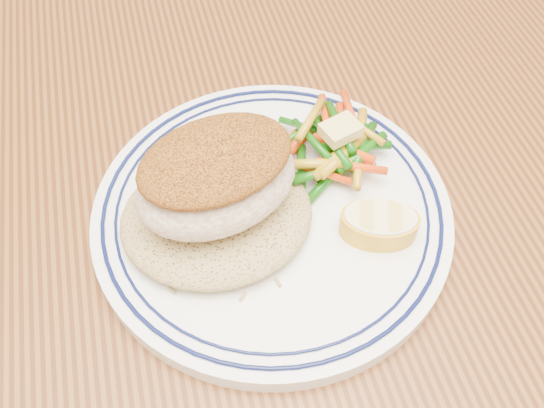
{
  "coord_description": "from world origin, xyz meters",
  "views": [
    {
      "loc": [
        -0.02,
        -0.3,
        1.12
      ],
      "look_at": [
        0.05,
        -0.04,
        0.77
      ],
      "focal_mm": 40.0,
      "sensor_mm": 36.0,
      "label": 1
    }
  ],
  "objects_px": {
    "dining_table": "(211,257)",
    "vegetable_pile": "(334,146)",
    "rice_pilaf": "(216,213)",
    "plate": "(272,212)",
    "fish_fillet": "(216,177)",
    "lemon_wedge": "(379,223)"
  },
  "relations": [
    {
      "from": "rice_pilaf",
      "to": "lemon_wedge",
      "type": "relative_size",
      "value": 2.1
    },
    {
      "from": "dining_table",
      "to": "fish_fillet",
      "type": "height_order",
      "value": "fish_fillet"
    },
    {
      "from": "dining_table",
      "to": "rice_pilaf",
      "type": "xyz_separation_m",
      "value": [
        0.01,
        -0.04,
        0.12
      ]
    },
    {
      "from": "plate",
      "to": "vegetable_pile",
      "type": "relative_size",
      "value": 2.49
    },
    {
      "from": "dining_table",
      "to": "plate",
      "type": "xyz_separation_m",
      "value": [
        0.05,
        -0.04,
        0.11
      ]
    },
    {
      "from": "rice_pilaf",
      "to": "vegetable_pile",
      "type": "height_order",
      "value": "vegetable_pile"
    },
    {
      "from": "rice_pilaf",
      "to": "fish_fillet",
      "type": "distance_m",
      "value": 0.04
    },
    {
      "from": "fish_fillet",
      "to": "lemon_wedge",
      "type": "xyz_separation_m",
      "value": [
        0.11,
        -0.04,
        -0.04
      ]
    },
    {
      "from": "dining_table",
      "to": "plate",
      "type": "bearing_deg",
      "value": -40.26
    },
    {
      "from": "fish_fillet",
      "to": "lemon_wedge",
      "type": "height_order",
      "value": "fish_fillet"
    },
    {
      "from": "vegetable_pile",
      "to": "lemon_wedge",
      "type": "xyz_separation_m",
      "value": [
        0.01,
        -0.08,
        -0.0
      ]
    },
    {
      "from": "fish_fillet",
      "to": "vegetable_pile",
      "type": "xyz_separation_m",
      "value": [
        0.1,
        0.04,
        -0.04
      ]
    },
    {
      "from": "rice_pilaf",
      "to": "plate",
      "type": "bearing_deg",
      "value": 5.53
    },
    {
      "from": "dining_table",
      "to": "rice_pilaf",
      "type": "distance_m",
      "value": 0.13
    },
    {
      "from": "dining_table",
      "to": "fish_fillet",
      "type": "xyz_separation_m",
      "value": [
        0.01,
        -0.04,
        0.16
      ]
    },
    {
      "from": "dining_table",
      "to": "plate",
      "type": "height_order",
      "value": "plate"
    },
    {
      "from": "rice_pilaf",
      "to": "vegetable_pile",
      "type": "distance_m",
      "value": 0.11
    },
    {
      "from": "dining_table",
      "to": "vegetable_pile",
      "type": "xyz_separation_m",
      "value": [
        0.11,
        -0.0,
        0.13
      ]
    },
    {
      "from": "plate",
      "to": "vegetable_pile",
      "type": "distance_m",
      "value": 0.07
    },
    {
      "from": "rice_pilaf",
      "to": "lemon_wedge",
      "type": "xyz_separation_m",
      "value": [
        0.11,
        -0.04,
        -0.0
      ]
    },
    {
      "from": "vegetable_pile",
      "to": "rice_pilaf",
      "type": "bearing_deg",
      "value": -158.29
    },
    {
      "from": "vegetable_pile",
      "to": "lemon_wedge",
      "type": "height_order",
      "value": "vegetable_pile"
    }
  ]
}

